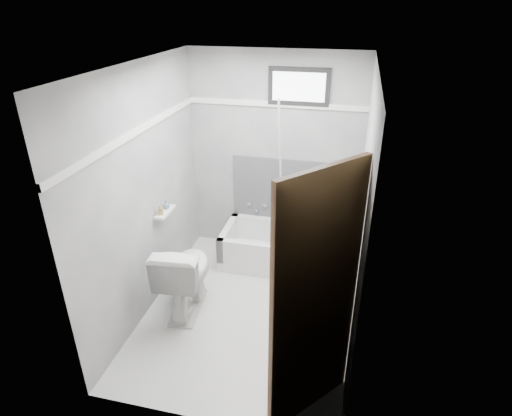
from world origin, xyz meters
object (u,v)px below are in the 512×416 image
(soap_bottle_b, at_px, (166,204))
(toilet, at_px, (185,275))
(door, at_px, (351,340))
(bathtub, at_px, (286,249))
(office_chair, at_px, (326,216))
(soap_bottle_a, at_px, (160,210))

(soap_bottle_b, bearing_deg, toilet, -50.77)
(door, bearing_deg, soap_bottle_b, 140.50)
(bathtub, distance_m, door, 2.46)
(door, bearing_deg, toilet, 143.33)
(soap_bottle_b, bearing_deg, door, -39.50)
(office_chair, distance_m, toilet, 1.67)
(bathtub, xyz_separation_m, toilet, (-0.85, -1.02, 0.19))
(bathtub, distance_m, soap_bottle_b, 1.52)
(office_chair, distance_m, soap_bottle_b, 1.75)
(office_chair, relative_size, soap_bottle_a, 10.19)
(office_chair, relative_size, toilet, 1.38)
(toilet, distance_m, door, 2.08)
(bathtub, xyz_separation_m, soap_bottle_b, (-1.17, -0.63, 0.75))
(office_chair, height_order, soap_bottle_a, office_chair)
(toilet, distance_m, soap_bottle_b, 0.76)
(bathtub, distance_m, soap_bottle_a, 1.59)
(bathtub, distance_m, office_chair, 0.64)
(toilet, height_order, soap_bottle_a, soap_bottle_a)
(soap_bottle_a, bearing_deg, door, -36.93)
(soap_bottle_a, relative_size, soap_bottle_b, 1.20)
(office_chair, xyz_separation_m, soap_bottle_a, (-1.60, -0.79, 0.28))
(toilet, xyz_separation_m, door, (1.60, -1.19, 0.60))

